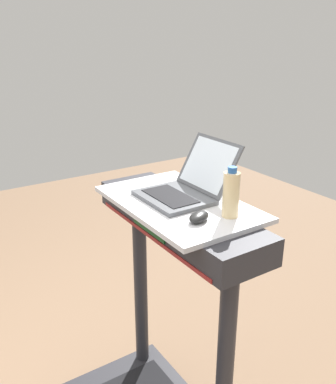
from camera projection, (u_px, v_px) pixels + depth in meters
The scene contains 4 objects.
desk_board at pixel (178, 203), 1.72m from camera, with size 0.70×0.43×0.02m, color silver.
laptop at pixel (185, 186), 1.75m from camera, with size 0.30×0.36×0.23m.
computer_mouse at pixel (199, 217), 1.53m from camera, with size 0.06×0.10×0.03m, color black.
water_bottle at pixel (231, 194), 1.54m from camera, with size 0.06×0.06×0.19m.
Camera 1 is at (1.31, -0.21, 1.86)m, focal length 39.11 mm.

